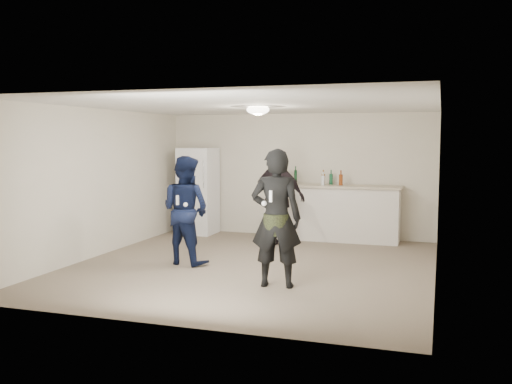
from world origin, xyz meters
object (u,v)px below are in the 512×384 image
(shaker, at_px, (287,180))
(man, at_px, (185,210))
(counter, at_px, (332,214))
(fridge, at_px, (198,191))
(woman, at_px, (276,218))
(spectator, at_px, (278,198))

(shaker, distance_m, man, 3.00)
(counter, relative_size, fridge, 1.44)
(counter, height_order, shaker, shaker)
(counter, height_order, woman, woman)
(fridge, xyz_separation_m, shaker, (1.89, 0.10, 0.28))
(shaker, distance_m, woman, 3.88)
(counter, xyz_separation_m, man, (-1.83, -2.82, 0.34))
(woman, distance_m, spectator, 2.89)
(shaker, relative_size, man, 0.10)
(spectator, bearing_deg, counter, -118.58)
(shaker, xyz_separation_m, woman, (0.87, -3.78, -0.24))
(spectator, bearing_deg, fridge, -12.10)
(fridge, xyz_separation_m, woman, (2.76, -3.68, 0.03))
(shaker, bearing_deg, spectator, -83.94)
(fridge, height_order, man, fridge)
(fridge, distance_m, shaker, 1.91)
(man, distance_m, spectator, 2.11)
(man, xyz_separation_m, woman, (1.77, -0.93, 0.07))
(shaker, bearing_deg, fridge, -177.02)
(counter, bearing_deg, shaker, 178.26)
(man, bearing_deg, spectator, -105.36)
(shaker, relative_size, spectator, 0.09)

